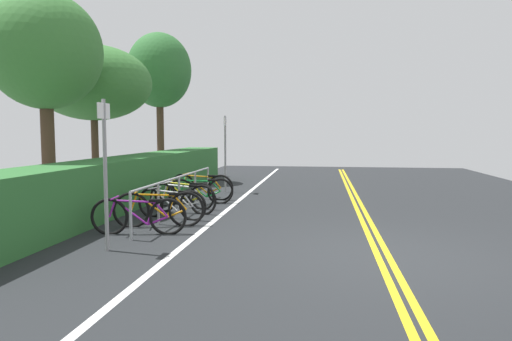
% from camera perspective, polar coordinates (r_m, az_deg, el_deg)
% --- Properties ---
extents(ground_plane, '(35.11, 12.46, 0.05)m').
position_cam_1_polar(ground_plane, '(7.23, 15.58, -10.36)').
color(ground_plane, '#232628').
extents(centre_line_yellow_inner, '(31.60, 0.10, 0.00)m').
position_cam_1_polar(centre_line_yellow_inner, '(7.24, 16.22, -10.14)').
color(centre_line_yellow_inner, gold).
rests_on(centre_line_yellow_inner, ground_plane).
extents(centre_line_yellow_outer, '(31.60, 0.10, 0.00)m').
position_cam_1_polar(centre_line_yellow_outer, '(7.22, 14.95, -10.16)').
color(centre_line_yellow_outer, gold).
rests_on(centre_line_yellow_outer, ground_plane).
extents(bike_lane_stripe_white, '(31.60, 0.12, 0.00)m').
position_cam_1_polar(bike_lane_stripe_white, '(7.51, -9.31, -9.47)').
color(bike_lane_stripe_white, white).
rests_on(bike_lane_stripe_white, ground_plane).
extents(bike_rack, '(5.36, 0.05, 0.85)m').
position_cam_1_polar(bike_rack, '(10.51, -9.63, -1.93)').
color(bike_rack, '#9EA0A5').
rests_on(bike_rack, ground_plane).
extents(bicycle_0, '(0.46, 1.73, 0.71)m').
position_cam_1_polar(bicycle_0, '(8.54, -14.48, -5.56)').
color(bicycle_0, black).
rests_on(bicycle_0, ground_plane).
extents(bicycle_1, '(0.59, 1.73, 0.74)m').
position_cam_1_polar(bicycle_1, '(9.12, -12.06, -4.76)').
color(bicycle_1, black).
rests_on(bicycle_1, ground_plane).
extents(bicycle_2, '(0.59, 1.68, 0.68)m').
position_cam_1_polar(bicycle_2, '(9.91, -10.57, -4.13)').
color(bicycle_2, black).
rests_on(bicycle_2, ground_plane).
extents(bicycle_3, '(0.57, 1.71, 0.73)m').
position_cam_1_polar(bicycle_3, '(10.56, -9.20, -3.44)').
color(bicycle_3, black).
rests_on(bicycle_3, ground_plane).
extents(bicycle_4, '(0.61, 1.69, 0.69)m').
position_cam_1_polar(bicycle_4, '(11.26, -9.06, -3.00)').
color(bicycle_4, black).
rests_on(bicycle_4, ground_plane).
extents(bicycle_5, '(0.58, 1.65, 0.70)m').
position_cam_1_polar(bicycle_5, '(11.83, -6.94, -2.58)').
color(bicycle_5, black).
rests_on(bicycle_5, ground_plane).
extents(bicycle_6, '(0.46, 1.82, 0.75)m').
position_cam_1_polar(bicycle_6, '(12.58, -6.84, -2.04)').
color(bicycle_6, black).
rests_on(bicycle_6, ground_plane).
extents(sign_post_near, '(0.36, 0.06, 2.35)m').
position_cam_1_polar(sign_post_near, '(7.36, -18.41, 1.17)').
color(sign_post_near, gray).
rests_on(sign_post_near, ground_plane).
extents(sign_post_far, '(0.36, 0.06, 2.34)m').
position_cam_1_polar(sign_post_far, '(13.89, -3.88, 3.00)').
color(sign_post_far, gray).
rests_on(sign_post_far, ground_plane).
extents(hedge_backdrop, '(14.31, 1.24, 1.21)m').
position_cam_1_polar(hedge_backdrop, '(12.52, -15.07, -1.03)').
color(hedge_backdrop, '#2D6B30').
rests_on(hedge_backdrop, ground_plane).
extents(tree_mid, '(2.55, 2.55, 4.99)m').
position_cam_1_polar(tree_mid, '(11.63, -24.99, 13.29)').
color(tree_mid, '#473323').
rests_on(tree_mid, ground_plane).
extents(tree_far_right, '(3.29, 3.29, 4.31)m').
position_cam_1_polar(tree_far_right, '(13.96, -19.74, 10.26)').
color(tree_far_right, '#473323').
rests_on(tree_far_right, ground_plane).
extents(tree_extra, '(2.33, 2.33, 5.45)m').
position_cam_1_polar(tree_extra, '(17.36, -12.03, 12.08)').
color(tree_extra, '#473323').
rests_on(tree_extra, ground_plane).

